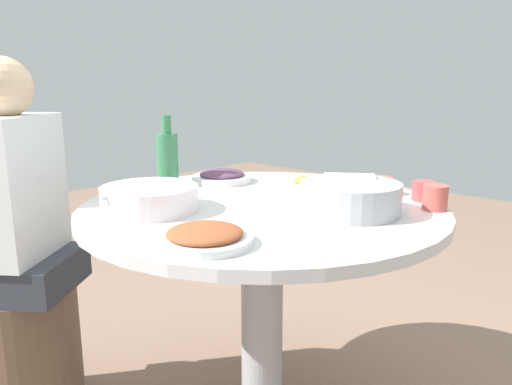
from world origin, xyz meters
The scene contains 12 objects.
round_dining_table centered at (0.00, 0.00, 0.61)m, with size 1.10×1.10×0.77m.
rice_bowl centered at (-0.09, 0.25, 0.82)m, with size 0.29×0.29×0.10m.
soup_bowl centered at (0.29, -0.17, 0.81)m, with size 0.31×0.28×0.07m.
dish_stirfry centered at (0.38, 0.17, 0.79)m, with size 0.22×0.22×0.04m.
dish_eggplant centered at (-0.14, -0.34, 0.79)m, with size 0.23×0.23×0.05m.
dish_tofu_braise centered at (-0.31, -0.03, 0.79)m, with size 0.21×0.21×0.04m.
green_bottle centered at (0.04, -0.42, 0.87)m, with size 0.08×0.08×0.25m.
tea_cup_near centered at (-0.38, 0.34, 0.80)m, with size 0.07×0.07×0.06m, color #CE4746.
tea_cup_far centered at (-0.36, 0.20, 0.80)m, with size 0.08×0.08×0.06m, color #C0563E.
tea_cup_side centered at (-0.29, 0.41, 0.81)m, with size 0.07×0.07×0.07m, color #CE554A.
stool_for_diner_left centered at (0.50, -0.64, 0.23)m, with size 0.34×0.34×0.45m, color brown.
diner_left centered at (0.50, -0.64, 0.77)m, with size 0.46×0.46×0.76m.
Camera 1 is at (1.07, 1.00, 1.13)m, focal length 34.43 mm.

